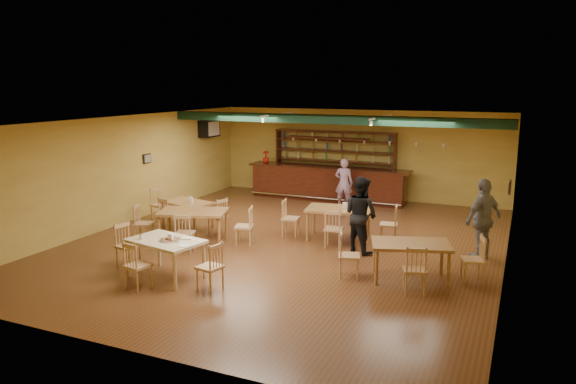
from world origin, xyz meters
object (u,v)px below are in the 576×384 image
at_px(dining_table_d, 410,261).
at_px(dining_table_a, 188,214).
at_px(patron_bar, 344,183).
at_px(dining_table_c, 194,227).
at_px(bar_counter, 328,183).
at_px(patron_right_a, 361,214).
at_px(near_table, 166,258).
at_px(dining_table_b, 338,223).

bearing_deg(dining_table_d, dining_table_a, 147.61).
bearing_deg(patron_bar, dining_table_c, 61.15).
relative_size(dining_table_c, patron_bar, 1.04).
height_order(bar_counter, patron_right_a, patron_right_a).
xyz_separation_m(dining_table_d, near_table, (-4.54, -1.85, 0.01)).
height_order(bar_counter, dining_table_b, bar_counter).
bearing_deg(dining_table_b, dining_table_c, -159.98).
distance_m(dining_table_b, patron_right_a, 1.23).
distance_m(dining_table_d, patron_right_a, 2.07).
bearing_deg(dining_table_b, near_table, -128.85).
height_order(bar_counter, near_table, bar_counter).
distance_m(bar_counter, dining_table_d, 7.68).
bearing_deg(bar_counter, near_table, -93.24).
distance_m(dining_table_a, dining_table_c, 1.61).
distance_m(bar_counter, patron_bar, 1.19).
height_order(bar_counter, dining_table_c, bar_counter).
relative_size(dining_table_a, patron_right_a, 0.78).
relative_size(dining_table_a, near_table, 0.94).
xyz_separation_m(dining_table_a, dining_table_d, (6.42, -1.68, 0.03)).
distance_m(near_table, patron_bar, 7.66).
bearing_deg(patron_bar, dining_table_d, 113.18).
bearing_deg(dining_table_a, bar_counter, 77.13).
relative_size(dining_table_b, patron_right_a, 0.89).
bearing_deg(dining_table_c, patron_bar, 50.01).
distance_m(dining_table_a, patron_right_a, 5.02).
relative_size(dining_table_c, dining_table_d, 1.06).
height_order(dining_table_a, patron_right_a, patron_right_a).
height_order(bar_counter, dining_table_a, bar_counter).
distance_m(dining_table_d, patron_bar, 6.55).
xyz_separation_m(dining_table_d, patron_right_a, (-1.44, 1.39, 0.51)).
height_order(dining_table_a, dining_table_b, dining_table_b).
bearing_deg(patron_right_a, patron_bar, -39.82).
distance_m(dining_table_a, dining_table_d, 6.64).
relative_size(patron_bar, patron_right_a, 0.87).
height_order(dining_table_b, patron_bar, patron_bar).
distance_m(bar_counter, dining_table_a, 5.38).
xyz_separation_m(dining_table_a, patron_bar, (3.19, 4.01, 0.43)).
relative_size(dining_table_d, patron_bar, 0.98).
bearing_deg(near_table, dining_table_c, 121.76).
distance_m(dining_table_c, dining_table_d, 5.42).
bearing_deg(patron_bar, dining_table_a, 45.03).
distance_m(bar_counter, near_table, 8.38).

